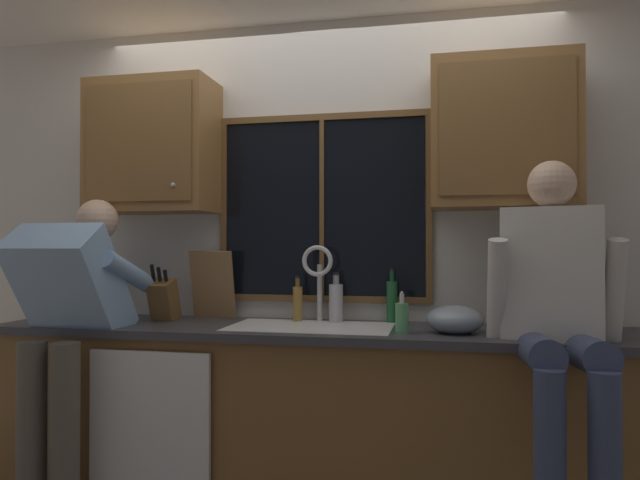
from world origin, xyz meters
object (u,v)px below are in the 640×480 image
person_sitting_on_counter (557,298)px  cutting_board (213,285)px  mixing_bowl (455,320)px  bottle_amber_small (392,300)px  person_standing (69,320)px  bottle_green_glass (298,303)px  knife_block (164,300)px  soap_dispenser (402,317)px  bottle_tall_clear (336,302)px

person_sitting_on_counter → cutting_board: bearing=164.1°
mixing_bowl → bottle_amber_small: bearing=137.1°
person_standing → bottle_green_glass: size_ratio=6.50×
knife_block → soap_dispenser: (1.27, -0.19, -0.04)m
bottle_tall_clear → soap_dispenser: bearing=-41.0°
person_standing → knife_block: 0.49m
cutting_board → bottle_green_glass: bearing=-3.1°
mixing_bowl → bottle_tall_clear: (-0.60, 0.25, 0.05)m
person_standing → bottle_green_glass: bearing=26.4°
cutting_board → mixing_bowl: (1.29, -0.27, -0.13)m
person_sitting_on_counter → cutting_board: size_ratio=3.35×
bottle_tall_clear → bottle_amber_small: 0.29m
person_sitting_on_counter → bottle_green_glass: size_ratio=5.26×
cutting_board → bottle_green_glass: cutting_board is taller
soap_dispenser → bottle_green_glass: 0.64m
person_standing → soap_dispenser: (1.57, 0.19, 0.03)m
mixing_bowl → bottle_tall_clear: 0.65m
bottle_green_glass → person_standing: bearing=-153.6°
person_sitting_on_counter → bottle_amber_small: 0.87m
person_sitting_on_counter → cutting_board: person_sitting_on_counter is taller
soap_dispenser → bottle_tall_clear: 0.48m
person_standing → cutting_board: size_ratio=4.14×
bottle_amber_small → person_standing: bearing=-159.9°
person_sitting_on_counter → knife_block: (-1.91, 0.34, -0.08)m
knife_block → mixing_bowl: size_ratio=1.23×
cutting_board → mixing_bowl: cutting_board is taller
knife_block → person_standing: bearing=-128.2°
soap_dispenser → bottle_green_glass: bottle_green_glass is taller
knife_block → bottle_tall_clear: knife_block is taller
bottle_green_glass → mixing_bowl: bearing=-16.6°
person_standing → knife_block: size_ratio=4.85×
bottle_tall_clear → knife_block: bearing=-172.1°
person_sitting_on_counter → bottle_tall_clear: bearing=155.1°
knife_block → mixing_bowl: 1.51m
soap_dispenser → bottle_tall_clear: bottle_tall_clear is taller
soap_dispenser → bottle_amber_small: size_ratio=0.68×
knife_block → soap_dispenser: size_ratio=1.68×
person_standing → mixing_bowl: size_ratio=5.96×
bottle_tall_clear → bottle_amber_small: bearing=8.1°
person_standing → soap_dispenser: size_ratio=8.17×
bottle_amber_small → bottle_tall_clear: bearing=-171.9°
bottle_green_glass → bottle_tall_clear: size_ratio=0.93×
person_standing → person_sitting_on_counter: 2.21m
mixing_bowl → bottle_amber_small: (-0.31, 0.29, 0.06)m
bottle_green_glass → bottle_amber_small: bottle_amber_small is taller
person_sitting_on_counter → knife_block: size_ratio=3.92×
bottle_tall_clear → cutting_board: bearing=178.4°
mixing_bowl → bottle_green_glass: 0.84m
knife_block → bottle_tall_clear: bearing=7.9°
person_standing → bottle_green_glass: 1.12m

